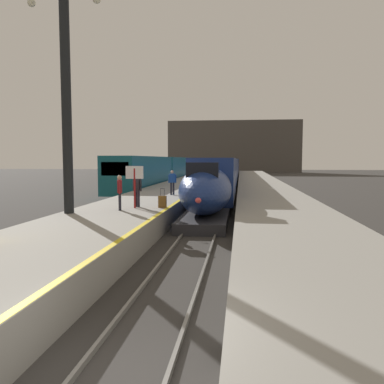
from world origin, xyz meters
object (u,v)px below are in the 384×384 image
(station_column_mid, at_px, (66,77))
(passenger_far_waiting, at_px, (172,181))
(passenger_mid_platform, at_px, (120,190))
(highspeed_train_main, at_px, (227,170))
(regional_train_adjacent, at_px, (161,170))
(departure_info_board, at_px, (135,178))
(passenger_near_edge, at_px, (137,188))
(rolling_suitcase, at_px, (162,202))

(station_column_mid, distance_m, passenger_far_waiting, 11.46)
(passenger_mid_platform, bearing_deg, highspeed_train_main, 83.89)
(station_column_mid, bearing_deg, regional_train_adjacent, 94.00)
(departure_info_board, bearing_deg, regional_train_adjacent, 99.08)
(regional_train_adjacent, height_order, passenger_near_edge, regional_train_adjacent)
(station_column_mid, distance_m, rolling_suitcase, 7.41)
(passenger_far_waiting, bearing_deg, regional_train_adjacent, 103.65)
(regional_train_adjacent, distance_m, passenger_mid_platform, 30.53)
(station_column_mid, xyz_separation_m, passenger_far_waiting, (3.08, 9.77, -5.13))
(passenger_mid_platform, height_order, passenger_far_waiting, same)
(passenger_mid_platform, bearing_deg, regional_train_adjacent, 97.91)
(highspeed_train_main, height_order, station_column_mid, station_column_mid)
(highspeed_train_main, height_order, departure_info_board, highspeed_train_main)
(highspeed_train_main, height_order, rolling_suitcase, highspeed_train_main)
(highspeed_train_main, distance_m, passenger_far_waiting, 28.04)
(regional_train_adjacent, xyz_separation_m, station_column_mid, (2.20, -31.50, 5.04))
(station_column_mid, bearing_deg, passenger_near_edge, 47.52)
(passenger_far_waiting, xyz_separation_m, departure_info_board, (-0.60, -7.56, 0.52))
(passenger_mid_platform, bearing_deg, station_column_mid, -147.89)
(passenger_mid_platform, distance_m, rolling_suitcase, 2.34)
(rolling_suitcase, bearing_deg, departure_info_board, -166.50)
(passenger_mid_platform, relative_size, passenger_far_waiting, 1.00)
(regional_train_adjacent, height_order, passenger_mid_platform, regional_train_adjacent)
(passenger_far_waiting, relative_size, rolling_suitcase, 1.72)
(highspeed_train_main, relative_size, passenger_far_waiting, 45.17)
(passenger_near_edge, height_order, departure_info_board, departure_info_board)
(departure_info_board, bearing_deg, station_column_mid, -138.28)
(regional_train_adjacent, bearing_deg, rolling_suitcase, -78.23)
(rolling_suitcase, bearing_deg, highspeed_train_main, 86.63)
(passenger_mid_platform, height_order, departure_info_board, departure_info_board)
(departure_info_board, bearing_deg, rolling_suitcase, 13.50)
(passenger_mid_platform, xyz_separation_m, passenger_far_waiting, (1.07, 8.52, 0.00))
(station_column_mid, xyz_separation_m, rolling_suitcase, (3.83, 2.54, -5.82))
(highspeed_train_main, distance_m, regional_train_adjacent, 10.19)
(highspeed_train_main, xyz_separation_m, departure_info_board, (-3.42, -35.45, 0.59))
(passenger_far_waiting, bearing_deg, station_column_mid, -107.48)
(highspeed_train_main, height_order, passenger_near_edge, highspeed_train_main)
(regional_train_adjacent, distance_m, station_column_mid, 31.97)
(passenger_far_waiting, distance_m, departure_info_board, 7.60)
(station_column_mid, xyz_separation_m, departure_info_board, (2.48, 2.21, -4.61))
(passenger_far_waiting, bearing_deg, passenger_near_edge, -94.86)
(regional_train_adjacent, bearing_deg, departure_info_board, -80.92)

